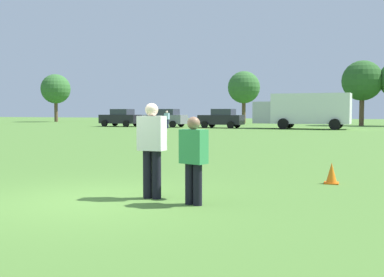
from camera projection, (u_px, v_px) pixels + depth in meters
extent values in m
plane|color=#47702D|center=(88.00, 201.00, 8.30)|extent=(177.66, 177.66, 0.00)
cylinder|color=black|center=(147.00, 174.00, 8.58)|extent=(0.17, 0.17, 0.91)
cylinder|color=black|center=(157.00, 175.00, 8.51)|extent=(0.17, 0.17, 0.91)
cube|color=silver|center=(152.00, 133.00, 8.50)|extent=(0.50, 0.29, 0.64)
sphere|color=beige|center=(152.00, 110.00, 8.47)|extent=(0.25, 0.25, 0.25)
cylinder|color=black|center=(198.00, 185.00, 7.92)|extent=(0.16, 0.16, 0.73)
cylinder|color=black|center=(190.00, 184.00, 8.02)|extent=(0.16, 0.16, 0.73)
cube|color=#338C4C|center=(194.00, 147.00, 7.93)|extent=(0.51, 0.39, 0.60)
sphere|color=#8C664C|center=(194.00, 123.00, 7.90)|extent=(0.23, 0.23, 0.23)
cylinder|color=white|center=(195.00, 150.00, 8.49)|extent=(0.27, 0.27, 0.05)
cube|color=#D8590C|center=(331.00, 183.00, 10.30)|extent=(0.32, 0.32, 0.03)
cone|color=orange|center=(332.00, 172.00, 10.29)|extent=(0.24, 0.24, 0.45)
cube|color=black|center=(120.00, 119.00, 47.58)|extent=(4.31, 2.06, 0.90)
cube|color=#2D333D|center=(122.00, 112.00, 47.44)|extent=(2.10, 1.76, 0.64)
cylinder|color=black|center=(104.00, 123.00, 47.21)|extent=(0.67, 0.26, 0.66)
cylinder|color=black|center=(115.00, 123.00, 49.04)|extent=(0.67, 0.26, 0.66)
cylinder|color=black|center=(126.00, 124.00, 46.18)|extent=(0.67, 0.26, 0.66)
cylinder|color=black|center=(136.00, 123.00, 48.01)|extent=(0.67, 0.26, 0.66)
cube|color=slate|center=(165.00, 119.00, 46.07)|extent=(4.31, 2.06, 0.90)
cube|color=#2D333D|center=(167.00, 112.00, 45.92)|extent=(2.10, 1.76, 0.64)
cylinder|color=black|center=(149.00, 124.00, 45.69)|extent=(0.67, 0.26, 0.66)
cylinder|color=black|center=(158.00, 123.00, 47.53)|extent=(0.67, 0.26, 0.66)
cylinder|color=black|center=(173.00, 124.00, 44.66)|extent=(0.67, 0.26, 0.66)
cylinder|color=black|center=(181.00, 124.00, 46.49)|extent=(0.67, 0.26, 0.66)
cube|color=black|center=(221.00, 120.00, 43.69)|extent=(4.31, 2.06, 0.90)
cube|color=#2D333D|center=(223.00, 112.00, 43.54)|extent=(2.10, 1.76, 0.64)
cylinder|color=black|center=(205.00, 125.00, 43.31)|extent=(0.67, 0.26, 0.66)
cylinder|color=black|center=(212.00, 124.00, 45.15)|extent=(0.67, 0.26, 0.66)
cylinder|color=black|center=(231.00, 125.00, 42.28)|extent=(0.67, 0.26, 0.66)
cylinder|color=black|center=(237.00, 124.00, 44.11)|extent=(0.67, 0.26, 0.66)
cube|color=white|center=(311.00, 109.00, 40.98)|extent=(6.95, 2.93, 2.70)
cube|color=#B2B2B7|center=(265.00, 112.00, 42.67)|extent=(1.94, 2.41, 2.00)
cylinder|color=black|center=(283.00, 124.00, 40.69)|extent=(0.98, 0.34, 0.96)
cylinder|color=black|center=(289.00, 123.00, 43.20)|extent=(0.98, 0.34, 0.96)
cylinder|color=black|center=(335.00, 124.00, 38.94)|extent=(0.98, 0.34, 0.96)
cylinder|color=black|center=(338.00, 124.00, 41.45)|extent=(0.98, 0.34, 0.96)
cylinder|color=#1E234C|center=(166.00, 124.00, 42.78)|extent=(0.16, 0.16, 0.83)
cylinder|color=#1E234C|center=(168.00, 124.00, 42.70)|extent=(0.16, 0.16, 0.83)
cube|color=#9EC6E5|center=(167.00, 116.00, 42.70)|extent=(0.47, 0.30, 0.59)
sphere|color=beige|center=(167.00, 112.00, 42.67)|extent=(0.22, 0.22, 0.22)
cylinder|color=brown|center=(56.00, 112.00, 67.46)|extent=(0.50, 0.50, 3.03)
sphere|color=#33662D|center=(56.00, 89.00, 67.26)|extent=(4.32, 4.32, 4.32)
cylinder|color=brown|center=(244.00, 112.00, 59.06)|extent=(0.48, 0.48, 2.91)
sphere|color=#33662D|center=(244.00, 87.00, 58.87)|extent=(4.15, 4.15, 4.15)
cylinder|color=brown|center=(362.00, 112.00, 50.11)|extent=(0.51, 0.51, 3.08)
sphere|color=#285623|center=(362.00, 81.00, 49.90)|extent=(4.39, 4.39, 4.39)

